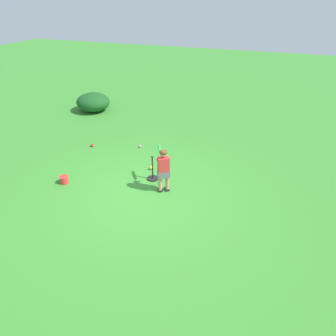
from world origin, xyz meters
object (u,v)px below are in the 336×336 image
(play_ball_near_batter, at_px, (92,145))
(batting_tee, at_px, (153,175))
(play_ball_far_left, at_px, (140,146))
(play_ball_by_bucket, at_px, (151,168))
(child_batter, at_px, (163,166))
(toy_bucket, at_px, (64,179))

(play_ball_near_batter, bearing_deg, batting_tee, -23.73)
(play_ball_far_left, bearing_deg, play_ball_by_bucket, -53.12)
(play_ball_by_bucket, distance_m, batting_tee, 0.46)
(child_batter, xyz_separation_m, play_ball_far_left, (-1.42, 1.83, -0.61))
(child_batter, distance_m, play_ball_far_left, 2.40)
(child_batter, height_order, play_ball_near_batter, child_batter)
(play_ball_by_bucket, bearing_deg, batting_tee, -63.53)
(child_batter, distance_m, play_ball_by_bucket, 1.15)
(play_ball_far_left, distance_m, toy_bucket, 2.54)
(play_ball_near_batter, relative_size, play_ball_by_bucket, 0.93)
(play_ball_far_left, distance_m, play_ball_by_bucket, 1.33)
(batting_tee, bearing_deg, play_ball_by_bucket, 116.47)
(batting_tee, relative_size, toy_bucket, 2.87)
(play_ball_near_batter, distance_m, play_ball_far_left, 1.44)
(play_ball_by_bucket, relative_size, batting_tee, 0.17)
(play_ball_near_batter, distance_m, play_ball_by_bucket, 2.26)
(child_batter, bearing_deg, toy_bucket, -167.60)
(play_ball_near_batter, height_order, play_ball_by_bucket, play_ball_by_bucket)
(child_batter, distance_m, play_ball_near_batter, 3.18)
(toy_bucket, bearing_deg, play_ball_near_batter, 102.27)
(child_batter, height_order, batting_tee, child_batter)
(play_ball_near_batter, height_order, batting_tee, batting_tee)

